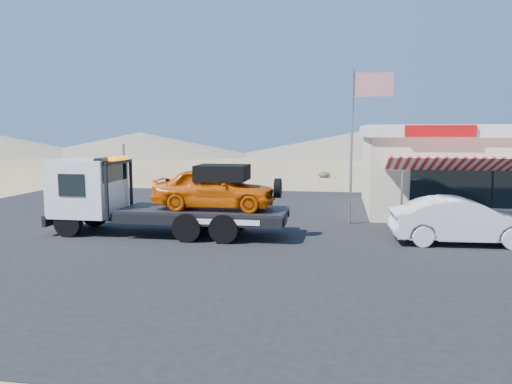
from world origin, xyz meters
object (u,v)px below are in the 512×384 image
at_px(jerky_store, 478,168).
at_px(flagpole, 358,128).
at_px(tow_truck, 162,193).
at_px(white_sedan, 463,221).

relative_size(jerky_store, flagpole, 1.73).
bearing_deg(tow_truck, flagpole, 24.21).
xyz_separation_m(tow_truck, white_sedan, (10.15, 0.19, -0.72)).
xyz_separation_m(white_sedan, flagpole, (-3.30, 2.89, 2.99)).
distance_m(tow_truck, white_sedan, 10.17).
bearing_deg(tow_truck, white_sedan, 1.06).
distance_m(tow_truck, flagpole, 7.84).
height_order(tow_truck, white_sedan, tow_truck).
bearing_deg(jerky_store, white_sedan, -107.08).
bearing_deg(white_sedan, flagpole, 45.68).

